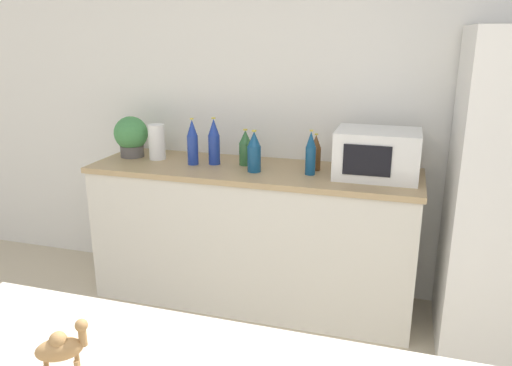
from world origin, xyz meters
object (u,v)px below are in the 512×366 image
back_bottle_3 (193,142)px  back_bottle_0 (311,153)px  microwave (377,154)px  camel_figurine_second (62,348)px  back_bottle_1 (245,148)px  back_bottle_5 (254,152)px  paper_towel_roll (157,142)px  back_bottle_2 (214,142)px  back_bottle_4 (316,153)px  potted_plant (131,136)px

back_bottle_3 → back_bottle_0: bearing=-1.6°
microwave → camel_figurine_second: bearing=-104.9°
back_bottle_1 → back_bottle_3: bearing=-165.6°
back_bottle_5 → paper_towel_roll: bearing=170.8°
back_bottle_0 → back_bottle_2: back_bottle_2 is taller
back_bottle_4 → back_bottle_0: bearing=-95.2°
paper_towel_roll → back_bottle_3: 0.30m
back_bottle_4 → back_bottle_5: (-0.35, -0.15, 0.01)m
back_bottle_0 → back_bottle_5: back_bottle_0 is taller
potted_plant → back_bottle_1: size_ratio=1.18×
potted_plant → camel_figurine_second: potted_plant is taller
back_bottle_4 → camel_figurine_second: size_ratio=1.51×
paper_towel_roll → back_bottle_1: (0.62, 0.02, -0.01)m
back_bottle_3 → back_bottle_4: bearing=6.9°
back_bottle_1 → camel_figurine_second: size_ratio=1.54×
back_bottle_1 → camel_figurine_second: back_bottle_1 is taller
potted_plant → paper_towel_roll: 0.20m
potted_plant → back_bottle_5: bearing=-8.0°
back_bottle_0 → back_bottle_1: bearing=166.6°
potted_plant → paper_towel_roll: (0.20, -0.01, -0.03)m
back_bottle_0 → back_bottle_4: (0.01, 0.12, -0.02)m
back_bottle_2 → back_bottle_3: size_ratio=1.01×
back_bottle_1 → back_bottle_4: size_ratio=1.02×
potted_plant → back_bottle_0: bearing=-4.3°
back_bottle_1 → back_bottle_2: bearing=-168.9°
camel_figurine_second → back_bottle_0: bearing=85.0°
microwave → back_bottle_5: (-0.72, -0.10, -0.02)m
potted_plant → microwave: 1.64m
potted_plant → back_bottle_1: bearing=0.8°
potted_plant → back_bottle_3: back_bottle_3 is taller
back_bottle_2 → back_bottle_4: bearing=4.3°
paper_towel_roll → microwave: (1.44, -0.02, 0.02)m
back_bottle_2 → potted_plant: bearing=177.4°
camel_figurine_second → back_bottle_5: bearing=94.5°
paper_towel_roll → back_bottle_4: (1.07, 0.03, -0.01)m
back_bottle_2 → back_bottle_3: 0.14m
back_bottle_2 → back_bottle_5: back_bottle_2 is taller
potted_plant → microwave: (1.64, -0.03, -0.01)m
back_bottle_1 → back_bottle_2: 0.21m
potted_plant → back_bottle_4: bearing=0.9°
back_bottle_5 → camel_figurine_second: bearing=-85.5°
microwave → back_bottle_5: 0.73m
back_bottle_2 → back_bottle_1: bearing=11.1°
back_bottle_4 → back_bottle_5: 0.38m
back_bottle_1 → back_bottle_2: back_bottle_2 is taller
back_bottle_1 → back_bottle_5: 0.17m
microwave → paper_towel_roll: bearing=179.3°
paper_towel_roll → back_bottle_5: size_ratio=0.91×
camel_figurine_second → microwave: bearing=75.1°
potted_plant → back_bottle_0: potted_plant is taller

